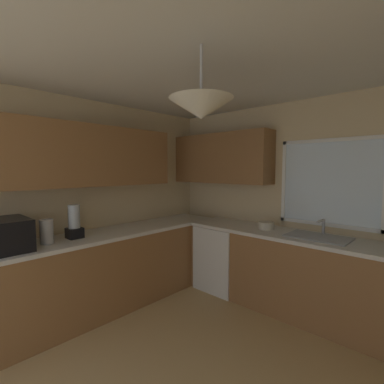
% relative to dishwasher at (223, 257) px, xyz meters
% --- Properties ---
extents(room_shell, '(4.05, 4.01, 2.54)m').
position_rel_dishwasher_xyz_m(room_shell, '(0.60, -1.15, 1.28)').
color(room_shell, beige).
rests_on(room_shell, ground_plane).
extents(counter_run_left, '(0.65, 3.62, 0.91)m').
position_rel_dishwasher_xyz_m(counter_run_left, '(-0.66, -1.61, 0.02)').
color(counter_run_left, olive).
rests_on(counter_run_left, ground_plane).
extents(counter_run_back, '(3.14, 0.65, 0.91)m').
position_rel_dishwasher_xyz_m(counter_run_back, '(1.20, 0.03, 0.02)').
color(counter_run_back, olive).
rests_on(counter_run_back, ground_plane).
extents(dishwasher, '(0.60, 0.60, 0.87)m').
position_rel_dishwasher_xyz_m(dishwasher, '(0.00, 0.00, 0.00)').
color(dishwasher, white).
rests_on(dishwasher, ground_plane).
extents(microwave, '(0.48, 0.36, 0.29)m').
position_rel_dishwasher_xyz_m(microwave, '(-0.66, -2.40, 0.62)').
color(microwave, black).
rests_on(microwave, counter_run_left).
extents(kettle, '(0.13, 0.13, 0.24)m').
position_rel_dishwasher_xyz_m(kettle, '(-0.64, -2.06, 0.60)').
color(kettle, '#B7B7BC').
rests_on(kettle, counter_run_left).
extents(sink_assembly, '(0.63, 0.40, 0.19)m').
position_rel_dishwasher_xyz_m(sink_assembly, '(1.24, 0.04, 0.49)').
color(sink_assembly, '#9EA0A5').
rests_on(sink_assembly, counter_run_back).
extents(bowl, '(0.19, 0.19, 0.09)m').
position_rel_dishwasher_xyz_m(bowl, '(0.62, 0.03, 0.52)').
color(bowl, beige).
rests_on(bowl, counter_run_back).
extents(blender_appliance, '(0.15, 0.15, 0.36)m').
position_rel_dishwasher_xyz_m(blender_appliance, '(-0.66, -1.77, 0.64)').
color(blender_appliance, black).
rests_on(blender_appliance, counter_run_left).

